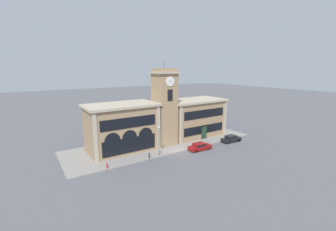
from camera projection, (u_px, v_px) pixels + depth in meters
The scene contains 10 objects.
ground_plane at pixel (180, 152), 42.97m from camera, with size 300.00×300.00×0.00m, color #56565B.
sidewalk_kerb at pixel (162, 143), 48.18m from camera, with size 40.21×12.77×0.15m.
clock_tower at pixel (165, 107), 45.85m from camera, with size 4.72×4.72×16.97m.
town_hall_left_wing at pixel (122, 127), 43.15m from camera, with size 13.54×7.95×9.17m.
town_hall_right_wing at pixel (194, 118), 52.83m from camera, with size 14.49×7.95×8.66m.
parked_car_near at pixel (200, 146), 44.02m from camera, with size 4.80×2.13×1.40m.
parked_car_mid at pixel (231, 138), 48.84m from camera, with size 4.66×2.01×1.47m.
street_lamp at pixel (159, 136), 40.23m from camera, with size 0.36×0.36×5.47m.
bollard at pixel (149, 156), 39.51m from camera, with size 0.18×0.18×1.06m.
fire_hydrant at pixel (107, 166), 35.66m from camera, with size 0.22×0.22×0.87m.
Camera 1 is at (-24.19, -32.67, 15.77)m, focal length 24.00 mm.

